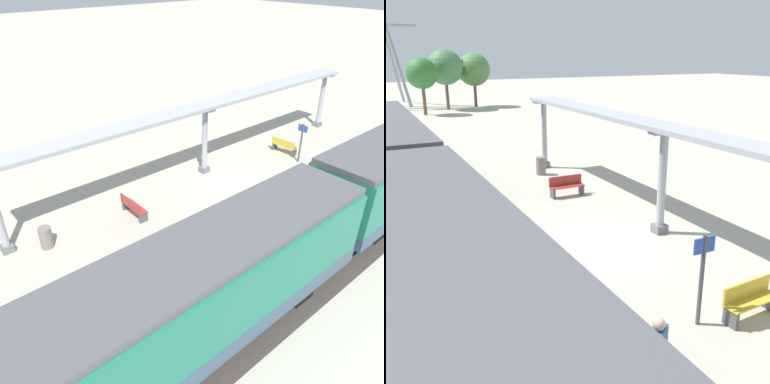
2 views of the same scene
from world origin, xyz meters
TOP-DOWN VIEW (x-y plane):
  - ground_plane at (0.00, 0.00)m, footprint 176.00×176.00m
  - tactile_edge_strip at (-3.08, 0.00)m, footprint 0.54×26.40m
  - trackbed at (-4.95, 0.00)m, footprint 3.20×38.40m
  - train_far_carriage at (-4.94, 7.68)m, footprint 2.65×12.34m
  - canopy_pillar_nearest at (2.90, -10.26)m, footprint 1.10×0.44m
  - canopy_pillar_second at (2.90, 0.05)m, footprint 1.10×0.44m
  - canopy_beam at (2.90, -0.04)m, footprint 1.20×21.22m
  - bench_near_end at (1.82, 5.18)m, footprint 1.51×0.46m
  - bench_mid_platform at (1.68, -5.03)m, footprint 1.52×0.52m
  - trash_bin at (2.15, 8.90)m, footprint 0.48×0.48m
  - platform_info_sign at (0.41, -4.74)m, footprint 0.56×0.10m
  - passenger_waiting_near_edge at (-1.86, -6.22)m, footprint 0.52×0.47m

SIDE VIEW (x-z plane):
  - ground_plane at x=0.00m, z-range 0.00..0.00m
  - trackbed at x=-4.95m, z-range 0.00..0.01m
  - tactile_edge_strip at x=-3.08m, z-range 0.00..0.01m
  - bench_near_end at x=1.82m, z-range 0.01..0.87m
  - bench_mid_platform at x=1.68m, z-range 0.01..0.87m
  - trash_bin at x=2.15m, z-range 0.00..0.89m
  - passenger_waiting_near_edge at x=-1.86m, z-range 0.21..1.90m
  - platform_info_sign at x=0.41m, z-range 0.23..2.43m
  - canopy_pillar_nearest at x=2.90m, z-range 0.03..3.55m
  - canopy_pillar_second at x=2.90m, z-range 0.03..3.55m
  - train_far_carriage at x=-4.94m, z-range 0.09..3.57m
  - canopy_beam at x=2.90m, z-range 3.52..3.68m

